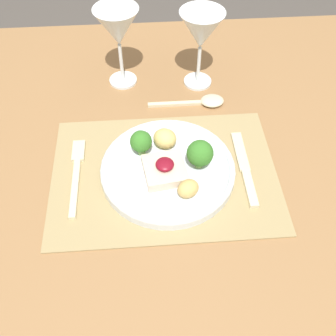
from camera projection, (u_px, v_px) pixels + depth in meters
ground_plane at (166, 310)px, 1.31m from camera, size 8.00×8.00×0.00m
dining_table at (165, 201)px, 0.81m from camera, size 1.22×1.08×0.73m
placemat at (164, 174)px, 0.74m from camera, size 0.42×0.30×0.00m
dinner_plate at (169, 168)px, 0.73m from camera, size 0.25×0.25×0.08m
fork at (77, 171)px, 0.74m from camera, size 0.02×0.18×0.01m
knife at (246, 172)px, 0.74m from camera, size 0.02×0.18×0.01m
spoon at (205, 101)px, 0.87m from camera, size 0.17×0.04×0.02m
wine_glass_near at (201, 32)px, 0.82m from camera, size 0.10×0.10×0.18m
wine_glass_far at (118, 29)px, 0.82m from camera, size 0.10×0.10×0.18m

